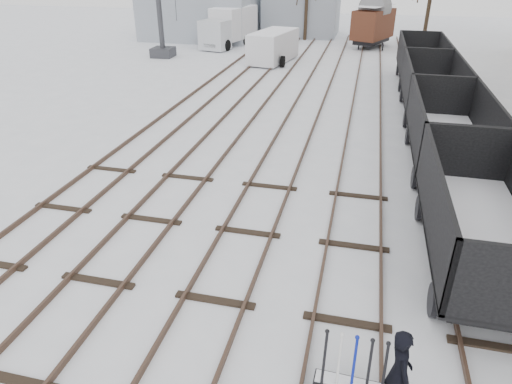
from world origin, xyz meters
TOP-DOWN VIEW (x-y plane):
  - ground at (0.00, 0.00)m, footprint 120.00×120.00m
  - tracks at (-0.00, 13.67)m, footprint 13.90×52.00m
  - shed_left at (-13.00, 36.00)m, footprint 10.00×8.00m
  - shed_right at (-4.00, 40.00)m, footprint 7.00×6.00m
  - worker at (3.91, -1.90)m, footprint 0.57×0.72m
  - freight_wagon_a at (6.00, 2.85)m, footprint 2.64×6.60m
  - freight_wagon_b at (6.00, 9.25)m, footprint 2.64×6.60m
  - freight_wagon_c at (6.00, 15.65)m, footprint 2.64×6.60m
  - freight_wagon_d at (6.00, 22.05)m, footprint 2.64×6.60m
  - box_van_wagon at (2.92, 34.25)m, footprint 3.86×4.99m
  - lorry at (-9.14, 32.15)m, footprint 3.28×7.22m
  - panel_van at (-4.07, 26.28)m, footprint 3.08×5.34m
  - crane at (-12.81, 26.34)m, footprint 1.65×4.69m
  - tree_far_left at (-3.18, 36.75)m, footprint 0.30×0.30m
  - tree_far_right at (6.92, 31.97)m, footprint 0.30×0.30m

SIDE VIEW (x-z plane):
  - ground at x=0.00m, z-range 0.00..0.00m
  - tracks at x=0.00m, z-range -0.01..0.16m
  - worker at x=3.91m, z-range 0.00..1.76m
  - freight_wagon_a at x=6.00m, z-range -0.32..2.38m
  - freight_wagon_b at x=6.00m, z-range -0.32..2.38m
  - freight_wagon_c at x=6.00m, z-range -0.32..2.38m
  - freight_wagon_d at x=6.00m, z-range -0.32..2.38m
  - panel_van at x=-4.07m, z-range 0.05..2.26m
  - lorry at x=-9.14m, z-range 0.05..3.20m
  - box_van_wagon at x=2.92m, z-range 0.28..3.67m
  - shed_left at x=-13.00m, z-range 0.00..4.10m
  - crane at x=-12.81m, z-range -1.90..6.13m
  - shed_right at x=-4.00m, z-range 0.00..4.50m
  - tree_far_left at x=-3.18m, z-range 0.00..5.60m
  - tree_far_right at x=6.92m, z-range 0.00..5.96m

